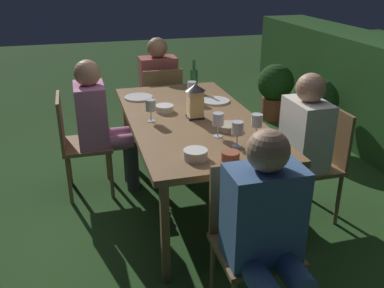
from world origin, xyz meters
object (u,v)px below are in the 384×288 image
(green_bottle_on_table, at_px, (194,79))
(person_in_blue, at_px, (268,231))
(person_in_cream, at_px, (297,143))
(bowl_salad, at_px, (164,108))
(bowl_bread, at_px, (228,127))
(chair_head_far, at_px, (251,234))
(chair_head_near, at_px, (161,104))
(chair_side_right_b, at_px, (318,158))
(plate_a, at_px, (215,101))
(plate_b, at_px, (139,97))
(wine_glass_c, at_px, (237,129))
(lantern_centerpiece, at_px, (195,99))
(bowl_olives, at_px, (196,154))
(dining_table, at_px, (192,123))
(wine_glass_a, at_px, (257,122))
(potted_plant_by_hedge, at_px, (275,89))
(wine_glass_b, at_px, (151,106))
(wine_glass_d, at_px, (192,88))
(wine_glass_e, at_px, (218,120))
(person_in_rust, at_px, (157,85))
(person_in_pink, at_px, (100,121))
(chair_side_left_a, at_px, (78,140))
(potted_plant_corner, at_px, (313,107))
(bowl_dip, at_px, (230,156))

(green_bottle_on_table, bearing_deg, person_in_blue, -5.76)
(person_in_cream, xyz_separation_m, bowl_salad, (-0.61, -0.85, 0.14))
(bowl_bread, bearing_deg, chair_head_far, -11.53)
(chair_head_near, xyz_separation_m, chair_side_right_b, (1.62, 0.87, 0.00))
(plate_a, xyz_separation_m, plate_b, (-0.28, -0.62, 0.00))
(wine_glass_c, bearing_deg, lantern_centerpiece, -169.51)
(chair_head_near, bearing_deg, bowl_olives, -5.34)
(dining_table, relative_size, wine_glass_a, 11.23)
(plate_a, bearing_deg, potted_plant_by_hedge, 137.57)
(wine_glass_b, height_order, wine_glass_d, same)
(wine_glass_e, height_order, potted_plant_by_hedge, wine_glass_e)
(plate_a, relative_size, bowl_salad, 1.68)
(person_in_rust, relative_size, wine_glass_a, 6.80)
(person_in_pink, height_order, plate_a, person_in_pink)
(chair_side_right_b, height_order, person_in_cream, person_in_cream)
(chair_side_left_a, relative_size, potted_plant_corner, 1.14)
(wine_glass_a, xyz_separation_m, potted_plant_corner, (-1.32, 1.25, -0.43))
(chair_side_right_b, relative_size, plate_a, 3.55)
(chair_side_right_b, height_order, wine_glass_e, wine_glass_e)
(chair_side_left_a, distance_m, plate_b, 0.64)
(chair_side_right_b, bearing_deg, green_bottle_on_table, -149.33)
(person_in_cream, relative_size, chair_side_left_a, 1.32)
(wine_glass_c, bearing_deg, plate_a, 170.01)
(chair_head_near, xyz_separation_m, wine_glass_d, (0.79, 0.11, 0.38))
(person_in_blue, bearing_deg, person_in_rust, 180.00)
(person_in_cream, distance_m, bowl_salad, 1.06)
(person_in_rust, xyz_separation_m, wine_glass_b, (1.40, -0.32, 0.23))
(chair_head_far, relative_size, lantern_centerpiece, 3.28)
(person_in_rust, height_order, bowl_bread, person_in_rust)
(chair_side_left_a, xyz_separation_m, green_bottle_on_table, (-0.26, 1.08, 0.38))
(dining_table, relative_size, person_in_blue, 1.65)
(plate_a, distance_m, potted_plant_corner, 1.38)
(wine_glass_b, bearing_deg, green_bottle_on_table, 142.76)
(person_in_cream, distance_m, green_bottle_on_table, 1.23)
(person_in_pink, distance_m, wine_glass_e, 1.15)
(chair_side_right_b, xyz_separation_m, person_in_blue, (0.97, -0.87, 0.15))
(wine_glass_b, relative_size, potted_plant_by_hedge, 0.24)
(person_in_rust, bearing_deg, chair_side_right_b, 25.63)
(wine_glass_c, bearing_deg, chair_side_left_a, -136.13)
(lantern_centerpiece, bearing_deg, green_bottle_on_table, 164.93)
(potted_plant_by_hedge, bearing_deg, plate_b, -59.69)
(lantern_centerpiece, xyz_separation_m, wine_glass_c, (0.60, 0.11, -0.03))
(green_bottle_on_table, distance_m, bowl_salad, 0.64)
(person_in_rust, distance_m, lantern_centerpiece, 1.43)
(chair_head_near, xyz_separation_m, green_bottle_on_table, (0.51, 0.21, 0.38))
(bowl_bread, height_order, bowl_dip, bowl_dip)
(chair_side_left_a, height_order, person_in_blue, person_in_blue)
(green_bottle_on_table, xyz_separation_m, plate_a, (0.37, 0.09, -0.10))
(wine_glass_e, bearing_deg, chair_head_far, -4.78)
(chair_head_far, height_order, potted_plant_corner, chair_head_far)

